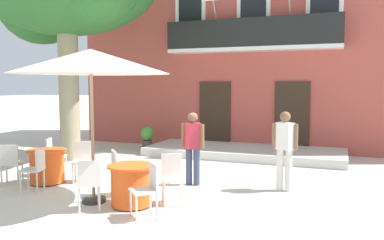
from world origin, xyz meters
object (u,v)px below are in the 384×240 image
cafe_chair_near_tree_1 (89,181)px  cafe_chair_middle_2 (36,167)px  cafe_chair_near_tree_0 (119,170)px  cafe_table_middle (47,166)px  cafe_chair_middle_3 (82,158)px  cafe_chair_near_tree_3 (172,175)px  cafe_chair_near_tree_2 (148,187)px  ground_planter_left (147,137)px  cafe_chair_middle_1 (11,161)px  cafe_umbrella (91,62)px  cafe_table_near_tree (132,185)px  pedestrian_near_entrance (285,146)px  pedestrian_mid_plaza (193,144)px  cafe_chair_middle_0 (53,154)px

cafe_chair_near_tree_1 → cafe_chair_middle_2: (-1.74, 0.62, 0.00)m
cafe_chair_near_tree_0 → cafe_table_middle: (-2.04, 0.29, -0.14)m
cafe_table_middle → cafe_chair_middle_3: size_ratio=0.95×
cafe_chair_near_tree_1 → cafe_chair_near_tree_3: size_ratio=1.00×
cafe_chair_near_tree_1 → cafe_table_middle: size_ratio=1.05×
cafe_chair_near_tree_2 → cafe_table_middle: bearing=158.1°
ground_planter_left → cafe_chair_near_tree_3: bearing=-58.3°
cafe_chair_middle_1 → cafe_chair_middle_3: size_ratio=1.00×
cafe_umbrella → ground_planter_left: 6.42m
cafe_chair_near_tree_0 → cafe_chair_near_tree_2: same height
cafe_table_near_tree → ground_planter_left: 6.29m
cafe_chair_near_tree_1 → pedestrian_near_entrance: pedestrian_near_entrance is taller
cafe_chair_near_tree_0 → pedestrian_mid_plaza: bearing=51.5°
cafe_chair_middle_2 → cafe_chair_middle_0: bearing=117.0°
cafe_chair_near_tree_3 → pedestrian_mid_plaza: pedestrian_mid_plaza is taller
ground_planter_left → pedestrian_mid_plaza: bearing=-51.1°
cafe_chair_near_tree_1 → cafe_chair_middle_2: bearing=160.3°
cafe_chair_near_tree_0 → cafe_chair_middle_3: same height
cafe_chair_near_tree_0 → ground_planter_left: bearing=111.8°
cafe_chair_middle_1 → cafe_table_near_tree: bearing=-6.6°
cafe_chair_middle_1 → cafe_chair_middle_2: bearing=-15.8°
cafe_chair_middle_2 → cafe_chair_middle_3: same height
cafe_chair_near_tree_2 → cafe_chair_near_tree_0: bearing=139.2°
cafe_chair_near_tree_3 → cafe_umbrella: size_ratio=0.31×
cafe_chair_middle_2 → cafe_chair_near_tree_2: bearing=-11.6°
cafe_chair_middle_3 → pedestrian_near_entrance: pedestrian_near_entrance is taller
cafe_table_near_tree → cafe_chair_middle_3: (-1.98, 1.23, 0.14)m
pedestrian_near_entrance → cafe_chair_middle_3: bearing=-169.5°
cafe_umbrella → cafe_chair_middle_2: bearing=174.3°
pedestrian_mid_plaza → cafe_chair_near_tree_1: bearing=-114.0°
cafe_chair_near_tree_1 → cafe_chair_middle_1: (-2.67, 0.89, 0.00)m
cafe_umbrella → pedestrian_mid_plaza: bearing=55.6°
cafe_chair_middle_2 → cafe_table_middle: bearing=114.2°
pedestrian_near_entrance → cafe_chair_middle_1: bearing=-163.5°
cafe_chair_near_tree_1 → cafe_chair_middle_2: 1.85m
cafe_chair_near_tree_0 → cafe_umbrella: size_ratio=0.31×
cafe_chair_middle_2 → cafe_chair_near_tree_1: bearing=-19.7°
cafe_chair_near_tree_1 → ground_planter_left: size_ratio=1.14×
cafe_table_middle → pedestrian_near_entrance: pedestrian_near_entrance is taller
cafe_table_near_tree → cafe_chair_near_tree_2: bearing=-39.6°
cafe_chair_middle_0 → pedestrian_mid_plaza: bearing=6.2°
cafe_table_middle → cafe_chair_middle_3: 0.77m
cafe_chair_middle_3 → cafe_chair_middle_0: bearing=167.4°
pedestrian_near_entrance → cafe_table_near_tree: bearing=-139.9°
cafe_chair_middle_3 → cafe_umbrella: cafe_umbrella is taller
cafe_table_middle → cafe_chair_near_tree_0: bearing=-8.1°
cafe_chair_middle_0 → ground_planter_left: cafe_chair_middle_0 is taller
cafe_table_near_tree → cafe_chair_middle_2: 2.29m
cafe_chair_near_tree_2 → cafe_umbrella: (-1.37, 0.44, 2.08)m
cafe_table_near_tree → cafe_chair_near_tree_0: cafe_chair_near_tree_0 is taller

